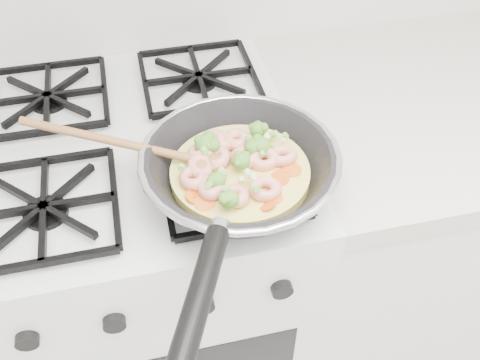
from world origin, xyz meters
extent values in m
cube|color=silver|center=(0.00, 1.70, 0.45)|extent=(0.60, 0.60, 0.90)
cube|color=black|center=(0.00, 1.70, 0.91)|extent=(0.56, 0.56, 0.02)
cube|color=white|center=(0.80, 1.70, 0.43)|extent=(1.00, 0.58, 0.86)
torus|color=silver|center=(0.16, 1.53, 0.98)|extent=(0.32, 0.32, 0.01)
cylinder|color=black|center=(0.06, 1.30, 0.98)|extent=(0.11, 0.19, 0.03)
cylinder|color=#EBDC66|center=(0.16, 1.53, 0.95)|extent=(0.22, 0.22, 0.02)
ellipsoid|color=#946236|center=(0.11, 1.55, 0.96)|extent=(0.07, 0.06, 0.02)
cylinder|color=#946236|center=(-0.03, 1.60, 0.99)|extent=(0.27, 0.12, 0.06)
torus|color=#EAA18B|center=(0.13, 1.55, 0.96)|extent=(0.07, 0.06, 0.03)
torus|color=#EAA18B|center=(0.08, 1.51, 0.96)|extent=(0.05, 0.05, 0.02)
torus|color=#EAA18B|center=(0.19, 1.47, 0.96)|extent=(0.06, 0.06, 0.03)
torus|color=#EAA18B|center=(0.11, 1.57, 0.96)|extent=(0.06, 0.06, 0.03)
torus|color=#EAA18B|center=(0.11, 1.49, 0.96)|extent=(0.07, 0.07, 0.02)
torus|color=#EAA18B|center=(0.14, 1.46, 0.96)|extent=(0.06, 0.06, 0.02)
torus|color=#EAA18B|center=(0.14, 1.59, 0.96)|extent=(0.07, 0.07, 0.02)
torus|color=#EAA18B|center=(0.18, 1.54, 0.96)|extent=(0.06, 0.06, 0.02)
torus|color=#EAA18B|center=(0.17, 1.59, 0.96)|extent=(0.05, 0.05, 0.02)
torus|color=#EAA18B|center=(0.23, 1.53, 0.96)|extent=(0.05, 0.05, 0.02)
torus|color=#EAA18B|center=(0.10, 1.54, 0.96)|extent=(0.05, 0.05, 0.02)
torus|color=#EAA18B|center=(0.13, 1.59, 0.96)|extent=(0.06, 0.06, 0.03)
torus|color=#EAA18B|center=(0.20, 1.53, 0.96)|extent=(0.05, 0.05, 0.03)
ellipsoid|color=#5A9932|center=(0.12, 1.49, 0.97)|extent=(0.03, 0.03, 0.03)
ellipsoid|color=#5A9932|center=(0.20, 1.55, 0.98)|extent=(0.04, 0.04, 0.03)
ellipsoid|color=#5A9932|center=(0.12, 1.57, 0.98)|extent=(0.04, 0.04, 0.03)
ellipsoid|color=#5A9932|center=(0.16, 1.52, 0.97)|extent=(0.04, 0.04, 0.03)
ellipsoid|color=#5A9932|center=(0.13, 1.45, 0.97)|extent=(0.04, 0.04, 0.03)
ellipsoid|color=#5A9932|center=(0.21, 1.59, 0.97)|extent=(0.04, 0.04, 0.03)
ellipsoid|color=#5A9932|center=(0.19, 1.55, 0.97)|extent=(0.04, 0.04, 0.03)
cylinder|color=orange|center=(0.12, 1.50, 0.96)|extent=(0.03, 0.03, 0.00)
cylinder|color=orange|center=(0.22, 1.49, 0.96)|extent=(0.03, 0.03, 0.01)
cylinder|color=orange|center=(0.12, 1.60, 0.96)|extent=(0.03, 0.03, 0.01)
cylinder|color=orange|center=(0.24, 1.50, 0.96)|extent=(0.03, 0.03, 0.01)
cylinder|color=orange|center=(0.08, 1.48, 0.96)|extent=(0.04, 0.04, 0.01)
cylinder|color=orange|center=(0.08, 1.49, 0.96)|extent=(0.03, 0.03, 0.01)
cylinder|color=orange|center=(0.22, 1.56, 0.96)|extent=(0.04, 0.04, 0.01)
cylinder|color=orange|center=(0.20, 1.46, 0.96)|extent=(0.04, 0.04, 0.01)
cylinder|color=orange|center=(0.09, 1.47, 0.96)|extent=(0.04, 0.04, 0.00)
cylinder|color=orange|center=(0.24, 1.52, 0.96)|extent=(0.04, 0.04, 0.01)
cylinder|color=orange|center=(0.18, 1.44, 0.96)|extent=(0.03, 0.03, 0.01)
cylinder|color=orange|center=(0.20, 1.57, 0.96)|extent=(0.04, 0.04, 0.01)
cylinder|color=beige|center=(0.24, 1.55, 0.98)|extent=(0.01, 0.01, 0.01)
cylinder|color=beige|center=(0.21, 1.55, 0.97)|extent=(0.01, 0.01, 0.01)
cylinder|color=beige|center=(0.15, 1.49, 0.97)|extent=(0.01, 0.01, 0.01)
cylinder|color=#79CC51|center=(0.19, 1.57, 0.98)|extent=(0.01, 0.01, 0.01)
cylinder|color=beige|center=(0.17, 1.49, 0.98)|extent=(0.01, 0.01, 0.01)
cylinder|color=#79CC51|center=(0.23, 1.58, 0.97)|extent=(0.01, 0.01, 0.01)
cylinder|color=#79CC51|center=(0.10, 1.48, 0.98)|extent=(0.01, 0.01, 0.01)
cylinder|color=#79CC51|center=(0.13, 1.50, 0.98)|extent=(0.01, 0.01, 0.01)
cylinder|color=#79CC51|center=(0.17, 1.45, 0.98)|extent=(0.01, 0.01, 0.01)
cylinder|color=beige|center=(0.18, 1.58, 0.97)|extent=(0.01, 0.01, 0.01)
cylinder|color=#79CC51|center=(0.12, 1.46, 0.98)|extent=(0.01, 0.01, 0.01)
cylinder|color=#79CC51|center=(0.21, 1.55, 0.97)|extent=(0.01, 0.01, 0.01)
cylinder|color=#79CC51|center=(0.25, 1.57, 0.97)|extent=(0.01, 0.01, 0.01)
cylinder|color=beige|center=(0.17, 1.48, 0.98)|extent=(0.01, 0.01, 0.01)
cylinder|color=#79CC51|center=(0.07, 1.53, 0.98)|extent=(0.01, 0.01, 0.01)
cylinder|color=beige|center=(0.13, 1.51, 0.98)|extent=(0.01, 0.01, 0.01)
cylinder|color=beige|center=(0.22, 1.57, 0.98)|extent=(0.01, 0.01, 0.01)
cylinder|color=#79CC51|center=(0.11, 1.56, 0.98)|extent=(0.01, 0.01, 0.01)
cylinder|color=#79CC51|center=(0.20, 1.53, 0.98)|extent=(0.01, 0.01, 0.01)
camera|label=1|loc=(0.02, 0.93, 1.55)|focal=40.33mm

